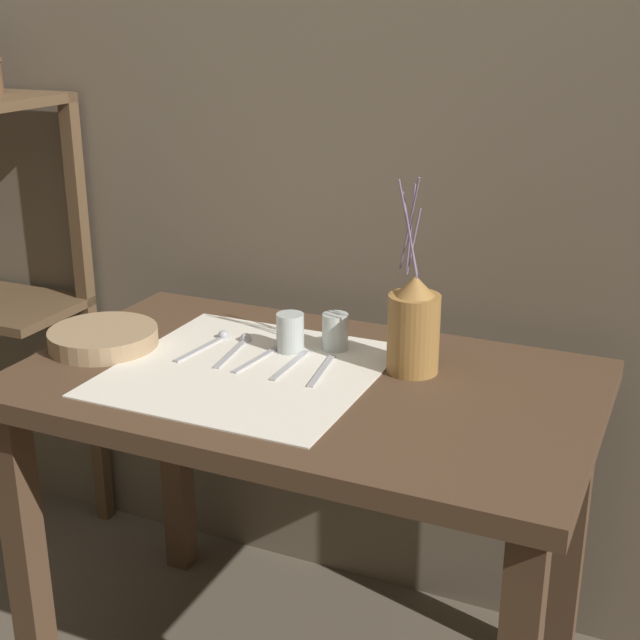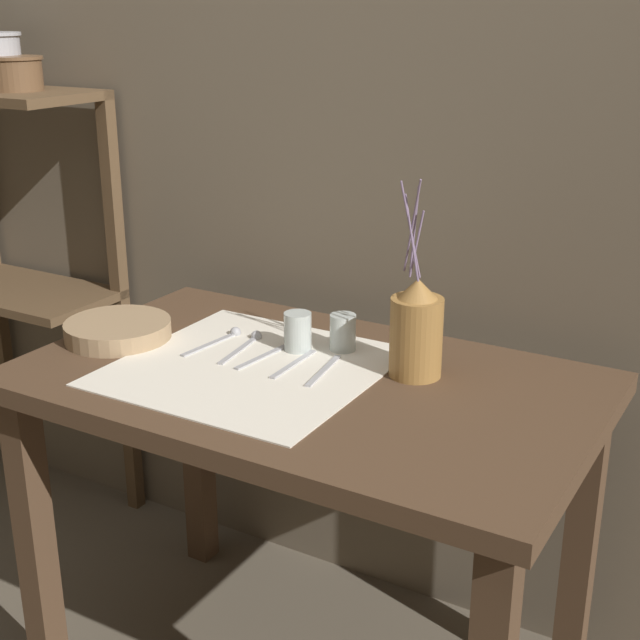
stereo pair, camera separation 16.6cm
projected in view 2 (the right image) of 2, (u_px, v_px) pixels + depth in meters
stone_wall_back at (410, 109)px, 1.92m from camera, size 7.00×0.06×2.40m
wooden_table at (306, 428)px, 1.76m from camera, size 1.11×0.67×0.74m
wooden_shelf_unit at (23, 229)px, 2.43m from camera, size 0.54×0.29×1.21m
linen_cloth at (250, 367)px, 1.76m from camera, size 0.50×0.50×0.00m
pitcher_with_flowers at (416, 331)px, 1.69m from camera, size 0.10×0.10×0.39m
wooden_bowl at (118, 330)px, 1.90m from camera, size 0.23×0.23×0.04m
glass_tumbler_near at (298, 331)px, 1.82m from camera, size 0.06×0.06×0.08m
glass_tumbler_far at (343, 332)px, 1.83m from camera, size 0.05×0.05×0.08m
spoon_inner at (226, 337)px, 1.90m from camera, size 0.04×0.17×0.02m
spoon_outer at (250, 341)px, 1.87m from camera, size 0.04×0.17×0.02m
fork_inner at (263, 357)px, 1.80m from camera, size 0.03×0.16×0.00m
knife_center at (294, 364)px, 1.76m from camera, size 0.01×0.16×0.00m
fork_outer at (323, 371)px, 1.73m from camera, size 0.03×0.16×0.00m
metal_pot_small at (15, 72)px, 2.22m from camera, size 0.14×0.14×0.08m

